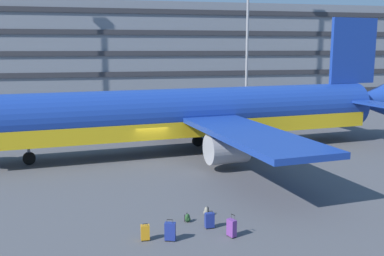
# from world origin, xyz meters

# --- Properties ---
(ground_plane) EXTENTS (600.00, 600.00, 0.00)m
(ground_plane) POSITION_xyz_m (0.00, 0.00, 0.00)
(ground_plane) COLOR #4C4C51
(terminal_structure) EXTENTS (179.73, 20.94, 15.10)m
(terminal_structure) POSITION_xyz_m (0.00, 44.24, 7.55)
(terminal_structure) COLOR slate
(terminal_structure) RESTS_ON ground_plane
(airliner) EXTENTS (38.95, 31.50, 10.99)m
(airliner) POSITION_xyz_m (3.77, 1.83, 3.04)
(airliner) COLOR navy
(airliner) RESTS_ON ground_plane
(suitcase_red) EXTENTS (0.44, 0.27, 0.88)m
(suitcase_red) POSITION_xyz_m (0.87, -13.95, 0.40)
(suitcase_red) COLOR navy
(suitcase_red) RESTS_ON ground_plane
(suitcase_large) EXTENTS (0.40, 0.49, 1.04)m
(suitcase_large) POSITION_xyz_m (1.57, -15.13, 0.43)
(suitcase_large) COLOR #72388C
(suitcase_large) RESTS_ON ground_plane
(suitcase_laid_flat) EXTENTS (0.39, 0.27, 0.81)m
(suitcase_laid_flat) POSITION_xyz_m (-2.24, -14.65, 0.38)
(suitcase_laid_flat) COLOR orange
(suitcase_laid_flat) RESTS_ON ground_plane
(suitcase_black) EXTENTS (0.53, 0.41, 1.01)m
(suitcase_black) POSITION_xyz_m (-1.17, -14.92, 0.44)
(suitcase_black) COLOR navy
(suitcase_black) RESTS_ON ground_plane
(backpack_orange) EXTENTS (0.37, 0.37, 0.47)m
(backpack_orange) POSITION_xyz_m (0.02, -13.00, 0.20)
(backpack_orange) COLOR #264C26
(backpack_orange) RESTS_ON ground_plane
(backpack_scuffed) EXTENTS (0.30, 0.34, 0.52)m
(backpack_scuffed) POSITION_xyz_m (1.11, -12.37, 0.22)
(backpack_scuffed) COLOR gray
(backpack_scuffed) RESTS_ON ground_plane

